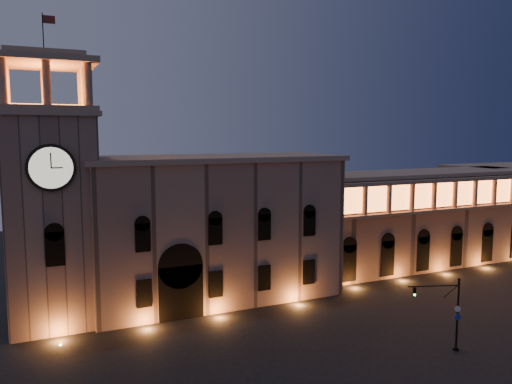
# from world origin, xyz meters

# --- Properties ---
(ground) EXTENTS (160.00, 160.00, 0.00)m
(ground) POSITION_xyz_m (0.00, 0.00, 0.00)
(ground) COLOR black
(ground) RESTS_ON ground
(government_building) EXTENTS (30.80, 12.80, 17.60)m
(government_building) POSITION_xyz_m (-2.08, 21.93, 8.77)
(government_building) COLOR #826355
(government_building) RESTS_ON ground
(clock_tower) EXTENTS (9.80, 9.80, 32.40)m
(clock_tower) POSITION_xyz_m (-20.50, 20.98, 12.50)
(clock_tower) COLOR #826355
(clock_tower) RESTS_ON ground
(colonnade_wing) EXTENTS (40.60, 11.50, 14.50)m
(colonnade_wing) POSITION_xyz_m (32.00, 23.92, 7.33)
(colonnade_wing) COLOR #7D5E50
(colonnade_wing) RESTS_ON ground
(secondary_building) EXTENTS (20.00, 12.00, 14.00)m
(secondary_building) POSITION_xyz_m (58.00, 30.00, 7.00)
(secondary_building) COLOR #7D5E50
(secondary_building) RESTS_ON ground
(traffic_light) EXTENTS (4.83, 1.96, 7.00)m
(traffic_light) POSITION_xyz_m (12.60, -1.92, 3.67)
(traffic_light) COLOR black
(traffic_light) RESTS_ON ground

